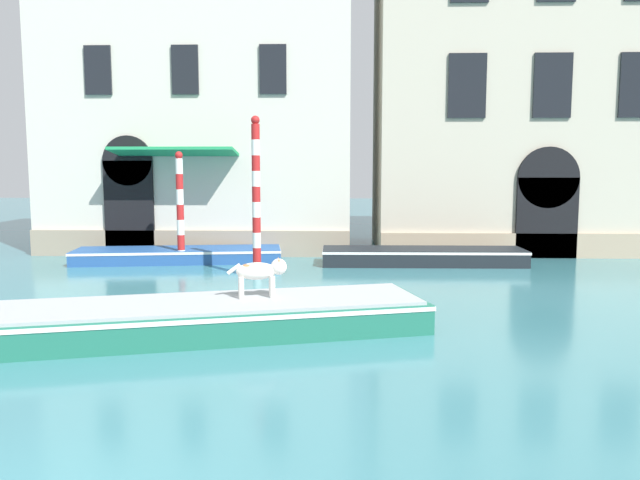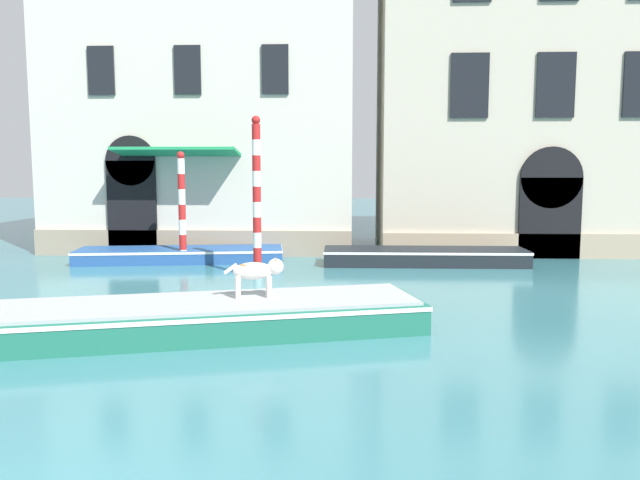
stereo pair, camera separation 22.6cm
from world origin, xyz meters
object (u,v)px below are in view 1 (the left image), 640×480
at_px(dog_on_deck, 261,272).
at_px(boat_moored_near_palazzo, 179,255).
at_px(boat_foreground, 208,317).
at_px(mooring_pole_0, 180,208).
at_px(boat_moored_far, 423,256).
at_px(mooring_pole_2, 256,197).

xyz_separation_m(dog_on_deck, boat_moored_near_palazzo, (-3.86, 8.60, -0.89)).
xyz_separation_m(boat_foreground, mooring_pole_0, (-2.66, 8.39, 1.51)).
relative_size(boat_moored_far, mooring_pole_0, 1.79).
xyz_separation_m(boat_foreground, boat_moored_far, (5.19, 8.73, -0.06)).
bearing_deg(boat_moored_far, dog_on_deck, -117.47).
xyz_separation_m(dog_on_deck, mooring_pole_2, (-0.83, 5.65, 1.18)).
xyz_separation_m(boat_moored_near_palazzo, boat_moored_far, (8.10, -0.29, 0.03)).
bearing_deg(dog_on_deck, boat_moored_far, 52.25).
distance_m(dog_on_deck, boat_moored_near_palazzo, 9.47).
distance_m(mooring_pole_0, mooring_pole_2, 3.65).
relative_size(dog_on_deck, mooring_pole_0, 0.32).
bearing_deg(boat_moored_far, boat_moored_near_palazzo, 177.51).
bearing_deg(boat_foreground, mooring_pole_2, 73.99).
distance_m(dog_on_deck, mooring_pole_2, 5.83).
height_order(dog_on_deck, mooring_pole_2, mooring_pole_2).
distance_m(boat_moored_far, mooring_pole_2, 6.08).
distance_m(dog_on_deck, mooring_pole_0, 8.78).
bearing_deg(mooring_pole_2, boat_foreground, -91.12).
relative_size(dog_on_deck, mooring_pole_2, 0.25).
height_order(boat_foreground, boat_moored_near_palazzo, boat_foreground).
height_order(boat_foreground, mooring_pole_0, mooring_pole_0).
xyz_separation_m(boat_foreground, boat_moored_near_palazzo, (-2.91, 9.02, -0.09)).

